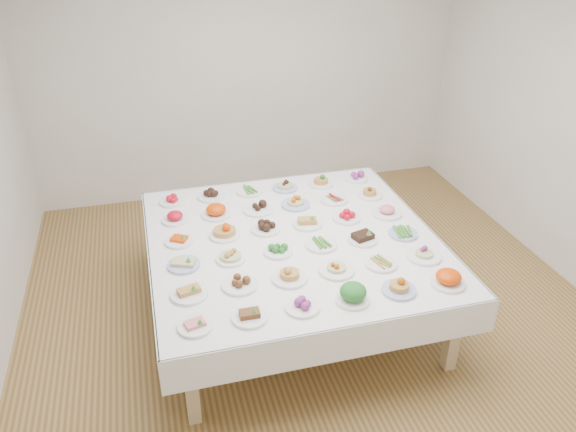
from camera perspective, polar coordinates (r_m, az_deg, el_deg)
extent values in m
plane|color=olive|center=(5.11, 2.21, -9.05)|extent=(5.00, 5.00, 0.00)
cube|color=silver|center=(6.68, -4.05, 13.80)|extent=(5.00, 0.02, 2.80)
cube|color=silver|center=(2.52, 20.60, -17.41)|extent=(5.00, 0.02, 2.80)
cube|color=white|center=(4.63, 0.48, -2.60)|extent=(2.32, 2.32, 0.06)
cube|color=white|center=(5.67, -2.67, 2.42)|extent=(2.34, 0.02, 0.28)
cube|color=white|center=(3.82, 5.28, -12.90)|extent=(2.34, 0.02, 0.28)
cube|color=white|center=(5.08, 13.20, -1.79)|extent=(0.01, 2.34, 0.28)
cube|color=white|center=(4.57, -13.76, -5.70)|extent=(0.02, 2.34, 0.28)
cube|color=tan|center=(3.98, -9.83, -16.41)|extent=(0.09, 0.09, 0.69)
cube|color=tan|center=(4.47, 16.45, -11.27)|extent=(0.09, 0.09, 0.69)
cube|color=tan|center=(5.54, -12.13, -2.08)|extent=(0.09, 0.09, 0.69)
cube|color=tan|center=(5.91, 7.10, 0.47)|extent=(0.09, 0.09, 0.69)
cylinder|color=white|center=(3.76, -9.41, -11.01)|extent=(0.23, 0.23, 0.02)
cylinder|color=white|center=(3.79, -3.91, -10.25)|extent=(0.24, 0.24, 0.02)
cylinder|color=white|center=(3.86, 1.46, -9.26)|extent=(0.24, 0.24, 0.02)
cylinder|color=white|center=(3.95, 6.58, -8.45)|extent=(0.24, 0.24, 0.02)
cylinder|color=#4C66B2|center=(4.09, 11.18, -7.43)|extent=(0.24, 0.24, 0.02)
cylinder|color=white|center=(4.24, 15.89, -6.56)|extent=(0.25, 0.25, 0.02)
cylinder|color=white|center=(4.04, -9.99, -7.82)|extent=(0.26, 0.26, 0.02)
cylinder|color=white|center=(4.08, -4.92, -7.02)|extent=(0.26, 0.26, 0.02)
cylinder|color=white|center=(4.13, 0.16, -6.34)|extent=(0.26, 0.26, 0.02)
cylinder|color=white|center=(4.23, 4.94, -5.54)|extent=(0.26, 0.26, 0.02)
cylinder|color=white|center=(4.34, 9.42, -4.83)|extent=(0.24, 0.24, 0.02)
cylinder|color=white|center=(4.50, 13.63, -4.03)|extent=(0.26, 0.26, 0.02)
cylinder|color=#4C66B2|center=(4.34, -10.52, -4.94)|extent=(0.25, 0.25, 0.02)
cylinder|color=white|center=(4.36, -5.85, -4.37)|extent=(0.23, 0.23, 0.02)
cylinder|color=white|center=(4.43, -1.01, -3.67)|extent=(0.23, 0.23, 0.02)
cylinder|color=white|center=(4.52, 3.39, -2.95)|extent=(0.25, 0.25, 0.02)
cylinder|color=white|center=(4.62, 7.58, -2.41)|extent=(0.24, 0.24, 0.02)
cylinder|color=#4C66B2|center=(4.76, 11.61, -1.81)|extent=(0.24, 0.24, 0.02)
cylinder|color=white|center=(4.64, -10.97, -2.56)|extent=(0.23, 0.23, 0.02)
cylinder|color=white|center=(4.68, -6.45, -1.93)|extent=(0.25, 0.25, 0.02)
cylinder|color=white|center=(4.73, -2.27, -1.37)|extent=(0.24, 0.24, 0.02)
cylinder|color=white|center=(4.80, 1.96, -0.85)|extent=(0.25, 0.25, 0.02)
cylinder|color=white|center=(4.92, 5.96, -0.25)|extent=(0.24, 0.24, 0.02)
cylinder|color=white|center=(5.04, 9.98, 0.24)|extent=(0.26, 0.26, 0.02)
cylinder|color=white|center=(4.96, -11.36, -0.43)|extent=(0.23, 0.23, 0.02)
cylinder|color=white|center=(4.99, -7.29, 0.13)|extent=(0.25, 0.25, 0.02)
cylinder|color=white|center=(5.03, -3.06, 0.59)|extent=(0.26, 0.26, 0.02)
cylinder|color=#4C66B2|center=(5.11, 0.78, 1.13)|extent=(0.26, 0.26, 0.02)
cylinder|color=white|center=(5.21, 4.69, 1.63)|extent=(0.25, 0.25, 0.02)
cylinder|color=white|center=(5.33, 8.27, 2.07)|extent=(0.23, 0.23, 0.02)
cylinder|color=white|center=(5.27, -11.63, 1.42)|extent=(0.23, 0.23, 0.02)
cylinder|color=white|center=(5.30, -7.76, 1.93)|extent=(0.25, 0.25, 0.02)
cylinder|color=white|center=(5.35, -3.90, 2.45)|extent=(0.24, 0.24, 0.02)
cylinder|color=#4C66B2|center=(5.42, -0.31, 2.84)|extent=(0.24, 0.24, 0.02)
cylinder|color=white|center=(5.51, 3.36, 3.25)|extent=(0.23, 0.23, 0.02)
cylinder|color=white|center=(5.64, 6.96, 3.73)|extent=(0.22, 0.22, 0.02)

